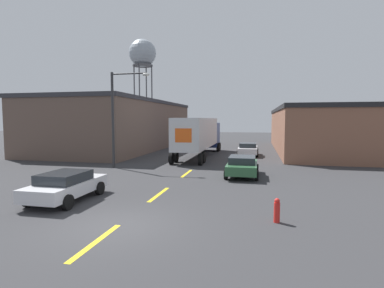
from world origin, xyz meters
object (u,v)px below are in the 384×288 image
at_px(parked_car_right_mid, 242,165).
at_px(fire_hydrant, 277,210).
at_px(parked_car_left_near, 66,185).
at_px(parked_car_right_far, 248,149).
at_px(semi_truck, 200,134).
at_px(water_tower, 143,54).
at_px(street_lamp, 118,112).

xyz_separation_m(parked_car_right_mid, fire_hydrant, (1.69, -8.79, -0.27)).
height_order(parked_car_left_near, parked_car_right_mid, same).
bearing_deg(parked_car_right_far, semi_truck, -161.42).
xyz_separation_m(parked_car_left_near, parked_car_right_mid, (7.65, 7.80, 0.00)).
height_order(semi_truck, parked_car_left_near, semi_truck).
height_order(water_tower, fire_hydrant, water_tower).
relative_size(parked_car_left_near, parked_car_right_mid, 1.00).
relative_size(semi_truck, street_lamp, 1.87).
relative_size(parked_car_right_far, parked_car_left_near, 1.00).
bearing_deg(water_tower, street_lamp, -70.85).
distance_m(water_tower, fire_hydrant, 61.57).
height_order(semi_truck, water_tower, water_tower).
xyz_separation_m(parked_car_right_far, street_lamp, (-9.56, -10.13, 3.64)).
distance_m(parked_car_right_mid, street_lamp, 10.33).
bearing_deg(parked_car_right_far, fire_hydrant, -85.26).
distance_m(street_lamp, fire_hydrant, 15.71).
xyz_separation_m(semi_truck, water_tower, (-19.57, 34.13, 15.88)).
height_order(street_lamp, fire_hydrant, street_lamp).
xyz_separation_m(semi_truck, fire_hydrant, (6.49, -18.75, -1.89)).
bearing_deg(street_lamp, parked_car_right_mid, -8.60).
height_order(semi_truck, parked_car_right_mid, semi_truck).
distance_m(semi_truck, water_tower, 42.43).
bearing_deg(semi_truck, parked_car_left_near, -98.90).
distance_m(parked_car_right_far, fire_hydrant, 20.44).
height_order(parked_car_right_far, parked_car_left_near, same).
xyz_separation_m(semi_truck, parked_car_right_mid, (4.80, -9.96, -1.62)).
bearing_deg(parked_car_left_near, parked_car_right_far, 68.46).
height_order(parked_car_right_far, fire_hydrant, parked_car_right_far).
bearing_deg(parked_car_right_mid, parked_car_right_far, 90.00).
bearing_deg(fire_hydrant, semi_truck, 109.08).
relative_size(parked_car_right_mid, street_lamp, 0.57).
height_order(parked_car_right_mid, fire_hydrant, parked_car_right_mid).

